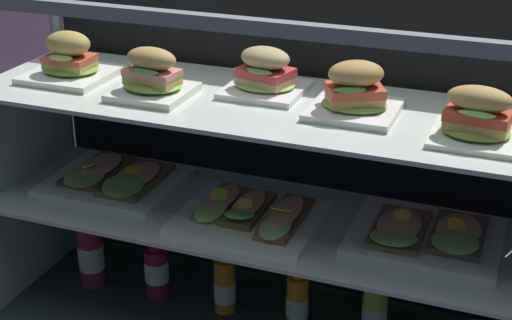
# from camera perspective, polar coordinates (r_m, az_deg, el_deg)

# --- Properties ---
(case_frame) EXTENTS (1.40, 0.48, 0.90)m
(case_frame) POSITION_cam_1_polar(r_m,az_deg,el_deg) (1.94, 1.37, 1.21)
(case_frame) COLOR gray
(case_frame) RESTS_ON ground
(riser_lower_tier) EXTENTS (1.33, 0.40, 0.31)m
(riser_lower_tier) POSITION_cam_1_polar(r_m,az_deg,el_deg) (1.97, 0.00, -8.32)
(riser_lower_tier) COLOR silver
(riser_lower_tier) RESTS_ON case_base_deck
(shelf_lower_glass) EXTENTS (1.35, 0.42, 0.01)m
(shelf_lower_glass) POSITION_cam_1_polar(r_m,az_deg,el_deg) (1.89, 0.00, -4.26)
(shelf_lower_glass) COLOR silver
(shelf_lower_glass) RESTS_ON riser_lower_tier
(riser_upper_tier) EXTENTS (1.33, 0.40, 0.29)m
(riser_upper_tier) POSITION_cam_1_polar(r_m,az_deg,el_deg) (1.83, 0.00, -0.15)
(riser_upper_tier) COLOR silver
(riser_upper_tier) RESTS_ON shelf_lower_glass
(shelf_upper_glass) EXTENTS (1.35, 0.42, 0.01)m
(shelf_upper_glass) POSITION_cam_1_polar(r_m,az_deg,el_deg) (1.77, 0.00, 4.25)
(shelf_upper_glass) COLOR silver
(shelf_upper_glass) RESTS_ON riser_upper_tier
(plated_roll_sandwich_near_left_corner) EXTENTS (0.20, 0.20, 0.12)m
(plated_roll_sandwich_near_left_corner) POSITION_cam_1_polar(r_m,az_deg,el_deg) (1.97, -13.58, 7.08)
(plated_roll_sandwich_near_left_corner) COLOR white
(plated_roll_sandwich_near_left_corner) RESTS_ON shelf_upper_glass
(plated_roll_sandwich_right_of_center) EXTENTS (0.17, 0.17, 0.12)m
(plated_roll_sandwich_right_of_center) POSITION_cam_1_polar(r_m,az_deg,el_deg) (1.80, -7.66, 6.02)
(plated_roll_sandwich_right_of_center) COLOR white
(plated_roll_sandwich_right_of_center) RESTS_ON shelf_upper_glass
(plated_roll_sandwich_center) EXTENTS (0.18, 0.18, 0.11)m
(plated_roll_sandwich_center) POSITION_cam_1_polar(r_m,az_deg,el_deg) (1.81, 0.79, 6.26)
(plated_roll_sandwich_center) COLOR white
(plated_roll_sandwich_center) RESTS_ON shelf_upper_glass
(plated_roll_sandwich_far_right) EXTENTS (0.19, 0.19, 0.12)m
(plated_roll_sandwich_far_right) POSITION_cam_1_polar(r_m,az_deg,el_deg) (1.69, 7.27, 4.83)
(plated_roll_sandwich_far_right) COLOR white
(plated_roll_sandwich_far_right) RESTS_ON shelf_upper_glass
(plated_roll_sandwich_near_right_corner) EXTENTS (0.17, 0.17, 0.11)m
(plated_roll_sandwich_near_right_corner) POSITION_cam_1_polar(r_m,az_deg,el_deg) (1.60, 16.01, 2.91)
(plated_roll_sandwich_near_right_corner) COLOR white
(plated_roll_sandwich_near_right_corner) RESTS_ON shelf_upper_glass
(open_sandwich_tray_center) EXTENTS (0.34, 0.29, 0.06)m
(open_sandwich_tray_center) POSITION_cam_1_polar(r_m,az_deg,el_deg) (2.07, -10.40, -1.33)
(open_sandwich_tray_center) COLOR white
(open_sandwich_tray_center) RESTS_ON shelf_lower_glass
(open_sandwich_tray_far_left) EXTENTS (0.34, 0.29, 0.06)m
(open_sandwich_tray_far_left) POSITION_cam_1_polar(r_m,az_deg,el_deg) (1.86, -0.35, -3.94)
(open_sandwich_tray_far_left) COLOR white
(open_sandwich_tray_far_left) RESTS_ON shelf_lower_glass
(open_sandwich_tray_mid_left) EXTENTS (0.34, 0.29, 0.06)m
(open_sandwich_tray_mid_left) POSITION_cam_1_polar(r_m,az_deg,el_deg) (1.81, 12.44, -5.39)
(open_sandwich_tray_mid_left) COLOR white
(open_sandwich_tray_mid_left) RESTS_ON shelf_lower_glass
(juice_bottle_back_right) EXTENTS (0.07, 0.07, 0.23)m
(juice_bottle_back_right) POSITION_cam_1_polar(r_m,az_deg,el_deg) (2.22, -12.08, -6.77)
(juice_bottle_back_right) COLOR #9A2C3D
(juice_bottle_back_right) RESTS_ON case_base_deck
(juice_bottle_back_center) EXTENTS (0.07, 0.07, 0.20)m
(juice_bottle_back_center) POSITION_cam_1_polar(r_m,az_deg,el_deg) (2.14, -7.34, -7.98)
(juice_bottle_back_center) COLOR maroon
(juice_bottle_back_center) RESTS_ON case_base_deck
(juice_bottle_back_left) EXTENTS (0.06, 0.06, 0.21)m
(juice_bottle_back_left) POSITION_cam_1_polar(r_m,az_deg,el_deg) (2.07, -2.32, -9.18)
(juice_bottle_back_left) COLOR orange
(juice_bottle_back_left) RESTS_ON case_base_deck
(juice_bottle_front_fourth) EXTENTS (0.06, 0.06, 0.20)m
(juice_bottle_front_fourth) POSITION_cam_1_polar(r_m,az_deg,el_deg) (2.00, 3.07, -10.43)
(juice_bottle_front_fourth) COLOR orange
(juice_bottle_front_fourth) RESTS_ON case_base_deck
(juice_bottle_front_left_end) EXTENTS (0.06, 0.06, 0.23)m
(juice_bottle_front_left_end) POSITION_cam_1_polar(r_m,az_deg,el_deg) (1.96, 8.73, -11.09)
(juice_bottle_front_left_end) COLOR #B5D053
(juice_bottle_front_left_end) RESTS_ON case_base_deck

